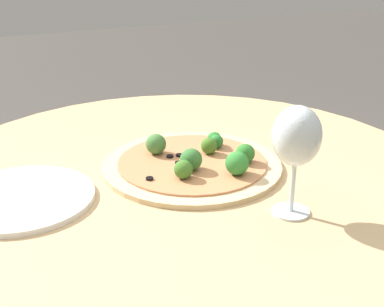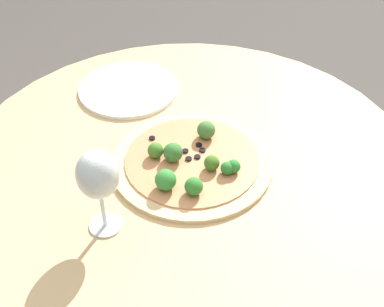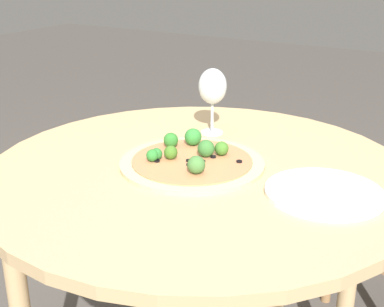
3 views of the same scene
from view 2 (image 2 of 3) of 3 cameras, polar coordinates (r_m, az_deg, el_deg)
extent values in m
cylinder|color=tan|center=(1.18, -0.46, -1.09)|extent=(1.02, 1.02, 0.03)
cylinder|color=tan|center=(1.60, -16.23, -8.55)|extent=(0.05, 0.05, 0.74)
cylinder|color=tan|center=(1.76, 3.43, -0.97)|extent=(0.05, 0.05, 0.74)
cylinder|color=#DBBC89|center=(1.15, 0.00, -0.94)|extent=(0.35, 0.35, 0.01)
cylinder|color=tan|center=(1.15, 0.00, -0.68)|extent=(0.29, 0.29, 0.00)
sphere|color=#338635|center=(1.07, -2.83, -2.83)|extent=(0.04, 0.04, 0.04)
sphere|color=#447838|center=(1.19, 1.52, 2.53)|extent=(0.04, 0.04, 0.04)
sphere|color=#307A2C|center=(1.06, 0.19, -3.53)|extent=(0.04, 0.04, 0.04)
sphere|color=#2C7E30|center=(1.11, 4.45, -1.37)|extent=(0.03, 0.03, 0.03)
sphere|color=#417628|center=(1.14, -3.92, 0.34)|extent=(0.03, 0.03, 0.03)
sphere|color=#387332|center=(1.13, -2.09, 0.19)|extent=(0.04, 0.04, 0.04)
sphere|color=#2D7831|center=(1.11, 3.78, -1.57)|extent=(0.03, 0.03, 0.03)
sphere|color=#427023|center=(1.11, 2.12, -1.01)|extent=(0.03, 0.03, 0.03)
cylinder|color=black|center=(1.16, -0.83, 0.23)|extent=(0.01, 0.01, 0.00)
cylinder|color=black|center=(1.20, -4.28, 1.65)|extent=(0.01, 0.01, 0.00)
cylinder|color=black|center=(1.17, 1.12, 0.35)|extent=(0.01, 0.01, 0.00)
cylinder|color=black|center=(1.15, 0.58, -0.36)|extent=(0.01, 0.01, 0.00)
cylinder|color=black|center=(1.13, 4.00, -1.55)|extent=(0.01, 0.01, 0.00)
cylinder|color=black|center=(1.14, -0.36, -0.57)|extent=(0.01, 0.01, 0.00)
cylinder|color=black|center=(1.16, -2.56, -0.10)|extent=(0.01, 0.01, 0.00)
cylinder|color=black|center=(1.18, 0.74, 0.92)|extent=(0.01, 0.01, 0.00)
cylinder|color=silver|center=(1.04, -9.21, -7.57)|extent=(0.06, 0.06, 0.00)
cylinder|color=silver|center=(1.01, -9.47, -5.95)|extent=(0.01, 0.01, 0.08)
ellipsoid|color=silver|center=(0.95, -10.05, -2.22)|extent=(0.08, 0.08, 0.10)
cylinder|color=white|center=(1.38, -6.99, 6.79)|extent=(0.25, 0.25, 0.01)
camera|label=1|loc=(1.27, -49.49, 11.22)|focal=50.00mm
camera|label=3|loc=(2.00, 19.98, 30.89)|focal=50.00mm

